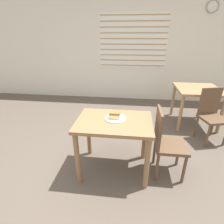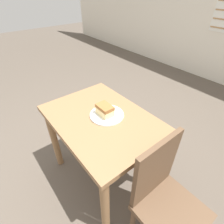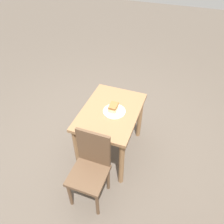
{
  "view_description": "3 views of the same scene",
  "coord_description": "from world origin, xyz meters",
  "views": [
    {
      "loc": [
        0.28,
        -1.69,
        1.68
      ],
      "look_at": [
        0.06,
        0.21,
        0.81
      ],
      "focal_mm": 28.0,
      "sensor_mm": 36.0,
      "label": 1
    },
    {
      "loc": [
        0.94,
        -0.42,
        1.55
      ],
      "look_at": [
        0.14,
        0.22,
        0.78
      ],
      "focal_mm": 28.0,
      "sensor_mm": 36.0,
      "label": 2
    },
    {
      "loc": [
        1.86,
        0.82,
        2.4
      ],
      "look_at": [
        0.12,
        0.18,
        0.73
      ],
      "focal_mm": 35.0,
      "sensor_mm": 36.0,
      "label": 3
    }
  ],
  "objects": [
    {
      "name": "dining_table_near",
      "position": [
        0.09,
        0.16,
        0.6
      ],
      "size": [
        0.9,
        0.65,
        0.73
      ],
      "color": "olive",
      "rests_on": "ground_plane"
    },
    {
      "name": "chair_near_window",
      "position": [
        0.72,
        0.17,
        0.48
      ],
      "size": [
        0.38,
        0.38,
        0.89
      ],
      "rotation": [
        0.0,
        0.0,
        1.57
      ],
      "color": "brown",
      "rests_on": "ground_plane"
    },
    {
      "name": "plate",
      "position": [
        0.1,
        0.2,
        0.73
      ],
      "size": [
        0.26,
        0.26,
        0.01
      ],
      "color": "white",
      "rests_on": "dining_table_near"
    },
    {
      "name": "ground_plane",
      "position": [
        0.0,
        0.0,
        0.0
      ],
      "size": [
        14.0,
        14.0,
        0.0
      ],
      "primitive_type": "plane",
      "color": "brown"
    },
    {
      "name": "cake_slice",
      "position": [
        0.09,
        0.19,
        0.78
      ],
      "size": [
        0.13,
        0.09,
        0.08
      ],
      "color": "beige",
      "rests_on": "plate"
    }
  ]
}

